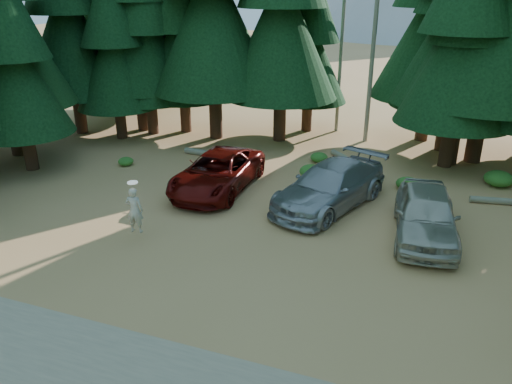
% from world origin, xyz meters
% --- Properties ---
extents(ground, '(160.00, 160.00, 0.00)m').
position_xyz_m(ground, '(0.00, 0.00, 0.00)').
color(ground, tan).
rests_on(ground, ground).
extents(forest_belt_north, '(36.00, 7.00, 22.00)m').
position_xyz_m(forest_belt_north, '(0.00, 15.00, 0.00)').
color(forest_belt_north, black).
rests_on(forest_belt_north, ground).
extents(forest_belt_west, '(6.00, 22.00, 22.00)m').
position_xyz_m(forest_belt_west, '(-15.50, 4.00, 0.00)').
color(forest_belt_west, black).
rests_on(forest_belt_west, ground).
extents(snag_front, '(0.24, 0.24, 12.00)m').
position_xyz_m(snag_front, '(0.80, 14.50, 6.00)').
color(snag_front, slate).
rests_on(snag_front, ground).
extents(snag_back, '(0.20, 0.20, 10.00)m').
position_xyz_m(snag_back, '(-1.20, 16.00, 5.00)').
color(snag_back, slate).
rests_on(snag_back, ground).
extents(red_pickup, '(2.72, 5.83, 1.62)m').
position_xyz_m(red_pickup, '(-4.15, 4.91, 0.81)').
color(red_pickup, '#5C0B07').
rests_on(red_pickup, ground).
extents(silver_minivan_center, '(4.37, 6.47, 1.74)m').
position_xyz_m(silver_minivan_center, '(0.82, 4.83, 0.87)').
color(silver_minivan_center, '#A2A4AA').
rests_on(silver_minivan_center, ground).
extents(silver_minivan_right, '(2.59, 5.37, 1.77)m').
position_xyz_m(silver_minivan_right, '(4.58, 3.40, 0.88)').
color(silver_minivan_right, '#BCB8A7').
rests_on(silver_minivan_right, ground).
extents(frisbee_player, '(0.68, 0.51, 1.87)m').
position_xyz_m(frisbee_player, '(-4.93, -0.33, 1.15)').
color(frisbee_player, beige).
rests_on(frisbee_player, ground).
extents(log_left, '(4.52, 0.61, 0.32)m').
position_xyz_m(log_left, '(-5.59, 8.78, 0.16)').
color(log_left, slate).
rests_on(log_left, ground).
extents(log_mid, '(2.70, 2.66, 0.29)m').
position_xyz_m(log_mid, '(0.83, 10.19, 0.14)').
color(log_mid, slate).
rests_on(log_mid, ground).
extents(shrub_far_left, '(1.30, 1.30, 0.72)m').
position_xyz_m(shrub_far_left, '(-5.02, 8.21, 0.36)').
color(shrub_far_left, '#2A7122').
rests_on(shrub_far_left, ground).
extents(shrub_left, '(0.92, 0.92, 0.50)m').
position_xyz_m(shrub_left, '(-4.25, 7.99, 0.25)').
color(shrub_left, '#2A7122').
rests_on(shrub_left, ground).
extents(shrub_center_left, '(1.10, 1.10, 0.60)m').
position_xyz_m(shrub_center_left, '(-0.66, 7.72, 0.30)').
color(shrub_center_left, '#2A7122').
rests_on(shrub_center_left, ground).
extents(shrub_center_right, '(0.87, 0.87, 0.48)m').
position_xyz_m(shrub_center_right, '(-0.83, 10.00, 0.24)').
color(shrub_center_right, '#2A7122').
rests_on(shrub_center_right, ground).
extents(shrub_right, '(0.99, 0.99, 0.55)m').
position_xyz_m(shrub_right, '(3.67, 7.75, 0.27)').
color(shrub_right, '#2A7122').
rests_on(shrub_right, ground).
extents(shrub_far_right, '(1.25, 1.25, 0.69)m').
position_xyz_m(shrub_far_right, '(7.44, 9.60, 0.34)').
color(shrub_far_right, '#2A7122').
rests_on(shrub_far_right, ground).
extents(shrub_edge_west, '(0.75, 0.75, 0.41)m').
position_xyz_m(shrub_edge_west, '(-9.74, 6.17, 0.21)').
color(shrub_edge_west, '#2A7122').
rests_on(shrub_edge_west, ground).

